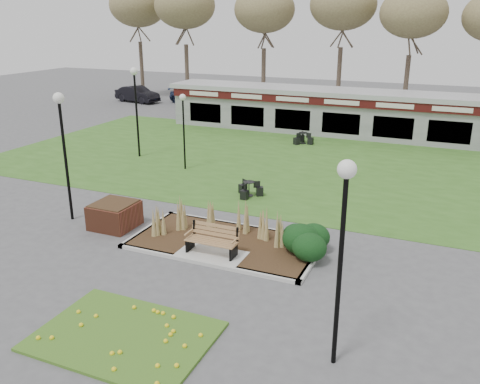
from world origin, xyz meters
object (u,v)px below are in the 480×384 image
at_px(lamp_post_far_left, 135,92).
at_px(bistro_set_c, 303,140).
at_px(park_bench, 213,239).
at_px(brick_planter, 115,215).
at_px(bistro_set_a, 249,191).
at_px(lamp_post_near_right, 343,220).
at_px(car_blue, 190,96).
at_px(lamp_post_mid_left, 183,115).
at_px(food_pavilion, 346,112).
at_px(lamp_post_near_left, 62,129).
at_px(car_black, 137,94).
at_px(car_silver, 192,97).

height_order(lamp_post_far_left, bistro_set_c, lamp_post_far_left).
bearing_deg(park_bench, brick_planter, 170.31).
relative_size(lamp_post_far_left, bistro_set_a, 4.02).
distance_m(lamp_post_near_right, car_blue, 36.76).
distance_m(lamp_post_mid_left, lamp_post_far_left, 3.82).
bearing_deg(car_blue, lamp_post_near_right, -125.56).
relative_size(brick_planter, bistro_set_a, 1.24).
relative_size(food_pavilion, lamp_post_far_left, 5.06).
bearing_deg(food_pavilion, bistro_set_c, -116.29).
relative_size(lamp_post_near_left, car_black, 1.10).
bearing_deg(lamp_post_far_left, car_black, 124.45).
height_order(lamp_post_near_left, car_silver, lamp_post_near_left).
relative_size(park_bench, lamp_post_far_left, 0.35).
distance_m(lamp_post_mid_left, car_blue, 20.89).
height_order(car_silver, car_black, car_black).
height_order(lamp_post_mid_left, car_blue, lamp_post_mid_left).
relative_size(car_black, car_blue, 0.99).
distance_m(food_pavilion, car_black, 21.17).
distance_m(lamp_post_near_right, car_silver, 36.64).
xyz_separation_m(lamp_post_mid_left, car_blue, (-9.73, 18.36, -2.14)).
xyz_separation_m(food_pavilion, lamp_post_mid_left, (-5.73, -11.32, 1.31)).
bearing_deg(car_blue, lamp_post_far_left, -139.50).
height_order(brick_planter, bistro_set_c, brick_planter).
height_order(bistro_set_c, car_black, car_black).
height_order(bistro_set_a, car_black, car_black).
xyz_separation_m(food_pavilion, car_black, (-20.31, 5.91, -0.75)).
relative_size(lamp_post_near_right, lamp_post_far_left, 0.97).
height_order(park_bench, lamp_post_near_right, lamp_post_near_right).
bearing_deg(lamp_post_mid_left, lamp_post_near_left, -94.96).
distance_m(car_silver, car_black, 5.20).
bearing_deg(food_pavilion, car_blue, 155.53).
bearing_deg(lamp_post_far_left, lamp_post_mid_left, -18.18).
xyz_separation_m(lamp_post_near_left, lamp_post_mid_left, (0.67, 7.67, -0.74)).
distance_m(lamp_post_far_left, car_black, 19.68).
bearing_deg(lamp_post_near_right, food_pavilion, 101.73).
bearing_deg(bistro_set_a, lamp_post_near_left, -135.68).
distance_m(lamp_post_near_left, car_silver, 27.64).
bearing_deg(lamp_post_near_right, car_black, 130.60).
distance_m(brick_planter, bistro_set_c, 15.56).
bearing_deg(lamp_post_near_right, bistro_set_a, 122.10).
relative_size(bistro_set_c, car_silver, 0.33).
height_order(lamp_post_far_left, car_silver, lamp_post_far_left).
bearing_deg(bistro_set_a, car_silver, 123.97).
xyz_separation_m(food_pavilion, car_silver, (-15.23, 7.04, -0.82)).
distance_m(food_pavilion, lamp_post_near_left, 20.14).
bearing_deg(lamp_post_far_left, lamp_post_near_right, -43.23).
relative_size(park_bench, food_pavilion, 0.07).
distance_m(food_pavilion, car_silver, 16.80).
bearing_deg(bistro_set_a, car_blue, 124.40).
xyz_separation_m(lamp_post_near_right, lamp_post_mid_left, (-10.60, 12.14, -0.66)).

